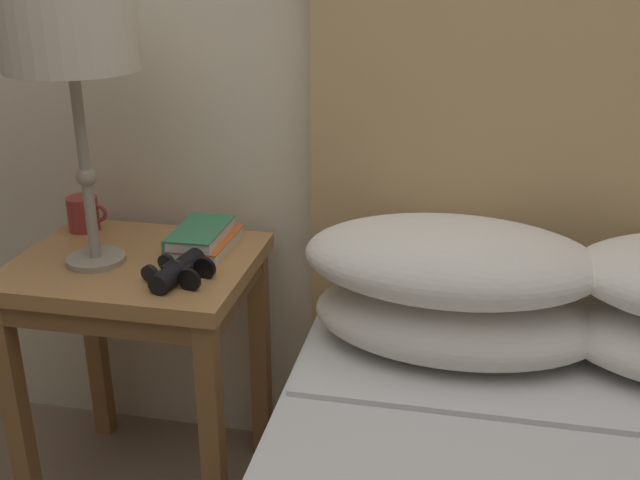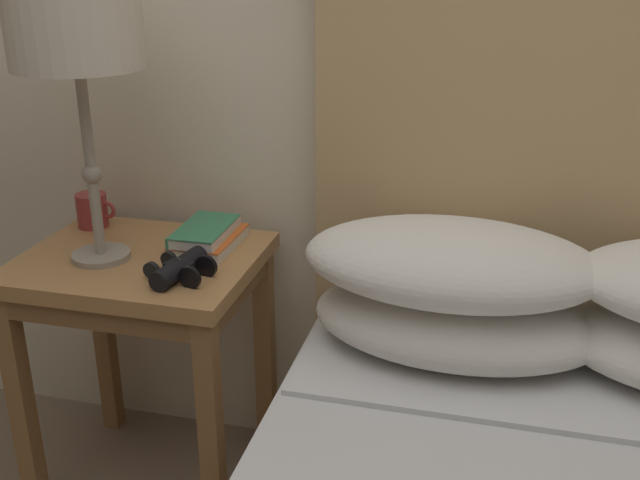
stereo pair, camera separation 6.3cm
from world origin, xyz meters
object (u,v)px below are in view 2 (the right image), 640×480
Objects in this scene: table_lamp at (75,28)px; coffee_mug at (93,210)px; book_on_nightstand at (208,241)px; book_stacked_on_top at (204,231)px; binoculars_pair at (180,268)px; nightstand at (143,294)px.

coffee_mug is (-0.12, 0.18, -0.46)m from table_lamp.
book_on_nightstand is 0.34m from coffee_mug.
book_stacked_on_top reaches higher than book_on_nightstand.
book_on_nightstand is at bearing 31.48° from table_lamp.
book_stacked_on_top reaches higher than binoculars_pair.
book_on_nightstand reaches higher than nightstand.
nightstand is 0.21m from book_stacked_on_top.
book_stacked_on_top is (0.20, 0.12, -0.46)m from table_lamp.
binoculars_pair is at bearing -84.77° from book_stacked_on_top.
table_lamp reaches higher than book_stacked_on_top.
table_lamp is 0.51m from coffee_mug.
binoculars_pair is (0.01, -0.18, 0.01)m from book_on_nightstand.
book_on_nightstand is at bearing 34.28° from nightstand.
binoculars_pair is at bearing -32.56° from nightstand.
coffee_mug is (-0.20, 0.15, 0.14)m from nightstand.
binoculars_pair is 0.41m from coffee_mug.
binoculars_pair reaches higher than book_on_nightstand.
book_on_nightstand is at bearing 92.98° from binoculars_pair.
book_stacked_on_top is at bearing -134.86° from book_on_nightstand.
binoculars_pair reaches higher than nightstand.
coffee_mug reaches higher than binoculars_pair.
nightstand is 0.61m from table_lamp.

